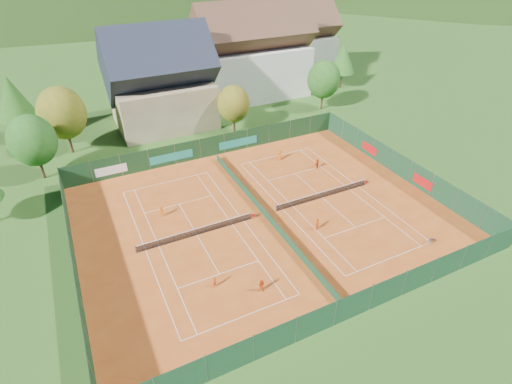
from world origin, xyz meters
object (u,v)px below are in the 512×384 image
at_px(player_left_far, 161,211).
at_px(player_right_far_a, 280,155).
at_px(hotel_block_b, 295,44).
at_px(ball_hopper, 431,240).
at_px(chalet, 161,85).
at_px(player_left_near, 215,282).
at_px(hotel_block_a, 252,57).
at_px(player_left_mid, 262,286).
at_px(player_right_near, 317,224).
at_px(player_right_far_b, 317,163).

xyz_separation_m(player_left_far, player_right_far_a, (18.46, 5.73, 0.12)).
bearing_deg(hotel_block_b, ball_hopper, -106.72).
bearing_deg(player_right_far_a, chalet, -90.90).
distance_m(player_left_near, player_left_far, 12.75).
xyz_separation_m(chalet, player_left_near, (-5.96, -37.72, -5.99)).
xyz_separation_m(player_left_near, player_right_far_a, (16.99, 18.40, 0.16)).
xyz_separation_m(hotel_block_a, hotel_block_b, (14.00, 8.00, -0.76)).
bearing_deg(hotel_block_b, chalet, -157.01).
bearing_deg(player_left_mid, player_right_near, 63.68).
xyz_separation_m(hotel_block_b, player_left_near, (-38.96, -51.72, -5.99)).
relative_size(player_left_mid, player_right_near, 1.00).
bearing_deg(player_right_far_b, player_left_mid, 15.22).
relative_size(player_right_near, player_right_far_b, 0.99).
relative_size(hotel_block_b, player_left_mid, 12.01).
height_order(player_right_near, player_right_far_b, player_right_far_b).
bearing_deg(chalet, hotel_block_a, 17.53).
bearing_deg(player_left_mid, player_right_far_a, 91.42).
bearing_deg(player_right_far_b, player_left_far, -25.59).
height_order(player_left_near, player_right_far_b, player_right_far_b).
bearing_deg(player_right_far_a, hotel_block_b, -154.02).
relative_size(hotel_block_a, ball_hopper, 27.00).
bearing_deg(player_left_near, player_left_mid, -66.24).
height_order(player_left_near, player_left_mid, player_left_mid).
relative_size(chalet, player_right_near, 11.23).
height_order(chalet, player_left_mid, chalet).
distance_m(player_left_near, player_right_near, 13.28).
bearing_deg(hotel_block_a, ball_hopper, -93.39).
relative_size(hotel_block_b, player_left_far, 12.92).
height_order(player_left_mid, player_right_far_a, player_right_far_a).
xyz_separation_m(hotel_block_b, player_left_far, (-40.43, -39.05, -5.95)).
height_order(hotel_block_a, player_left_far, hotel_block_a).
height_order(player_left_far, player_right_far_a, player_right_far_a).
bearing_deg(hotel_block_a, hotel_block_b, 29.74).
relative_size(hotel_block_b, ball_hopper, 21.60).
xyz_separation_m(hotel_block_a, player_right_far_a, (-7.97, -25.32, -6.59)).
bearing_deg(ball_hopper, player_right_far_b, 95.50).
relative_size(chalet, player_left_far, 12.12).
height_order(hotel_block_b, player_right_far_a, hotel_block_b).
bearing_deg(chalet, player_right_far_b, -58.70).
xyz_separation_m(chalet, player_left_far, (-7.43, -25.05, -5.96)).
height_order(hotel_block_b, player_left_near, hotel_block_b).
bearing_deg(player_right_far_a, player_left_far, -13.36).
relative_size(player_left_far, player_right_near, 0.93).
bearing_deg(player_left_mid, player_left_far, 142.77).
distance_m(ball_hopper, player_right_far_b, 18.53).
bearing_deg(player_left_far, ball_hopper, 174.34).
bearing_deg(player_left_far, player_left_mid, 138.72).
bearing_deg(hotel_block_b, player_right_near, -118.04).
xyz_separation_m(chalet, player_right_near, (6.99, -34.82, -5.90)).
bearing_deg(player_left_near, player_right_far_a, 14.81).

